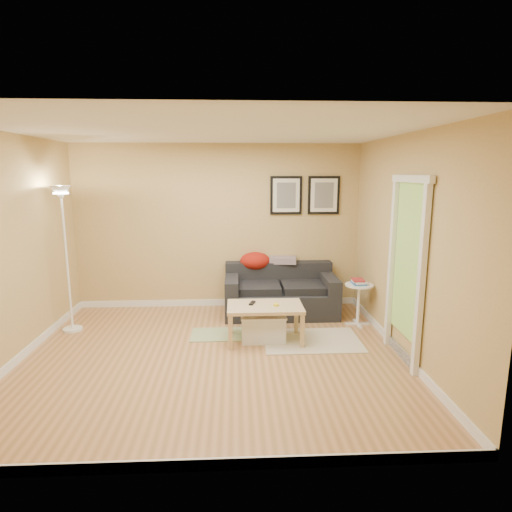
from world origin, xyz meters
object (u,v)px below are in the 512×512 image
storage_bin (263,326)px  side_table (358,305)px  sofa (281,290)px  floor_lamp (67,264)px  book_stack (359,282)px  coffee_table (265,323)px

storage_bin → side_table: 1.48m
sofa → storage_bin: bearing=-108.1°
sofa → storage_bin: size_ratio=2.93×
storage_bin → side_table: size_ratio=0.97×
side_table → floor_lamp: size_ratio=0.30×
storage_bin → floor_lamp: (-2.63, 0.46, 0.77)m
side_table → book_stack: bearing=117.9°
book_stack → coffee_table: bearing=-168.9°
side_table → book_stack: 0.34m
coffee_table → floor_lamp: bearing=-179.9°
floor_lamp → book_stack: bearing=0.5°
coffee_table → side_table: bearing=31.8°
storage_bin → sofa: bearing=71.9°
floor_lamp → storage_bin: bearing=-9.9°
coffee_table → side_table: 1.47m
storage_bin → floor_lamp: bearing=170.1°
book_stack → floor_lamp: floor_lamp is taller
book_stack → floor_lamp: bearing=170.2°
coffee_table → storage_bin: bearing=126.3°
sofa → coffee_table: 1.13m
side_table → floor_lamp: bearing=-179.7°
side_table → sofa: bearing=152.6°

